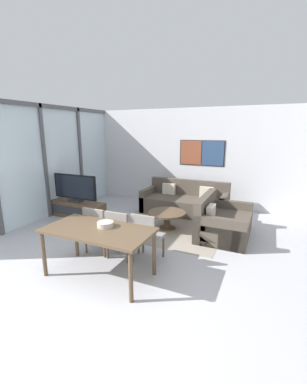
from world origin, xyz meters
The scene contains 14 objects.
ground_plane centered at (0.00, 0.00, 0.00)m, with size 24.00×24.00×0.00m, color #B2B2B7.
wall_back centered at (0.01, 5.29, 1.40)m, with size 6.78×0.09×2.80m.
window_wall_left centered at (-2.88, 2.65, 1.53)m, with size 0.07×5.29×2.80m.
area_rug centered at (0.22, 3.11, 0.00)m, with size 2.49×1.98×0.01m.
tv_console centered at (-2.19, 2.90, 0.21)m, with size 1.60×0.39×0.42m.
television centered at (-2.19, 2.90, 0.76)m, with size 1.28×0.20×0.69m.
sofa_main centered at (0.22, 4.46, 0.27)m, with size 2.23×0.99×0.84m.
sofa_side centered at (1.39, 3.25, 0.27)m, with size 0.99×1.45×0.84m.
coffee_table centered at (0.22, 3.11, 0.30)m, with size 0.84×0.84×0.40m.
dining_table centered at (0.00, 0.89, 0.68)m, with size 1.63×0.84×0.76m.
dining_chair_left centered at (-0.47, 1.52, 0.49)m, with size 0.46×0.46×0.87m.
dining_chair_centre centered at (0.00, 1.51, 0.49)m, with size 0.46×0.46×0.87m.
dining_chair_right centered at (0.46, 1.57, 0.49)m, with size 0.46×0.46×0.87m.
fruit_bowl centered at (0.05, 1.01, 0.80)m, with size 0.25×0.25×0.08m.
Camera 1 is at (2.22, -2.00, 2.17)m, focal length 24.00 mm.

